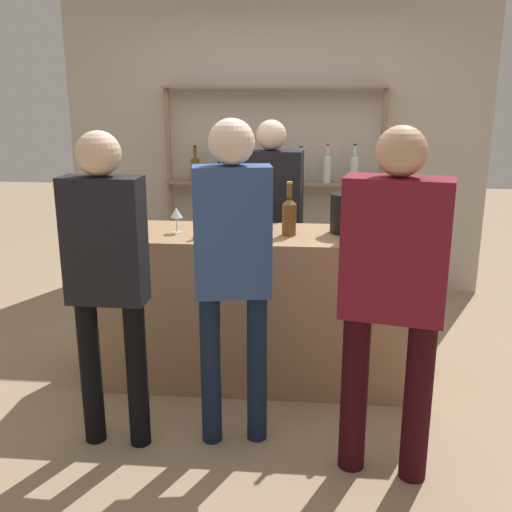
# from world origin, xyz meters

# --- Properties ---
(ground_plane) EXTENTS (16.00, 16.00, 0.00)m
(ground_plane) POSITION_xyz_m (0.00, 0.00, 0.00)
(ground_plane) COLOR #9E8466
(bar_counter) EXTENTS (2.15, 0.61, 0.98)m
(bar_counter) POSITION_xyz_m (0.00, 0.00, 0.49)
(bar_counter) COLOR #997551
(bar_counter) RESTS_ON ground_plane
(back_wall) EXTENTS (3.75, 0.12, 2.80)m
(back_wall) POSITION_xyz_m (0.00, 1.90, 1.40)
(back_wall) COLOR #B2A899
(back_wall) RESTS_ON ground_plane
(back_shelf) EXTENTS (1.93, 0.18, 1.86)m
(back_shelf) POSITION_xyz_m (-0.00, 1.72, 1.21)
(back_shelf) COLOR #897056
(back_shelf) RESTS_ON ground_plane
(counter_bottle_0) EXTENTS (0.08, 0.08, 0.36)m
(counter_bottle_0) POSITION_xyz_m (0.81, -0.05, 1.12)
(counter_bottle_0) COLOR black
(counter_bottle_0) RESTS_ON bar_counter
(counter_bottle_1) EXTENTS (0.08, 0.08, 0.31)m
(counter_bottle_1) POSITION_xyz_m (0.05, 0.14, 1.10)
(counter_bottle_1) COLOR black
(counter_bottle_1) RESTS_ON bar_counter
(counter_bottle_2) EXTENTS (0.09, 0.09, 0.33)m
(counter_bottle_2) POSITION_xyz_m (0.20, -0.03, 1.10)
(counter_bottle_2) COLOR brown
(counter_bottle_2) RESTS_ON bar_counter
(counter_bottle_3) EXTENTS (0.08, 0.08, 0.33)m
(counter_bottle_3) POSITION_xyz_m (-0.26, -0.01, 1.10)
(counter_bottle_3) COLOR black
(counter_bottle_3) RESTS_ON bar_counter
(counter_bottle_4) EXTENTS (0.07, 0.07, 0.38)m
(counter_bottle_4) POSITION_xyz_m (0.57, -0.11, 1.12)
(counter_bottle_4) COLOR silver
(counter_bottle_4) RESTS_ON bar_counter
(counter_bottle_5) EXTENTS (0.07, 0.07, 0.33)m
(counter_bottle_5) POSITION_xyz_m (-0.72, 0.01, 1.10)
(counter_bottle_5) COLOR black
(counter_bottle_5) RESTS_ON bar_counter
(wine_glass) EXTENTS (0.08, 0.08, 0.16)m
(wine_glass) POSITION_xyz_m (-0.49, -0.03, 1.10)
(wine_glass) COLOR silver
(wine_glass) RESTS_ON bar_counter
(ice_bucket) EXTENTS (0.22, 0.22, 0.24)m
(ice_bucket) POSITION_xyz_m (0.55, 0.07, 1.10)
(ice_bucket) COLOR black
(ice_bucket) RESTS_ON bar_counter
(server_behind_counter) EXTENTS (0.47, 0.24, 1.62)m
(server_behind_counter) POSITION_xyz_m (0.04, 0.70, 0.95)
(server_behind_counter) COLOR black
(server_behind_counter) RESTS_ON ground_plane
(customer_center) EXTENTS (0.40, 0.23, 1.70)m
(customer_center) POSITION_xyz_m (-0.05, -0.73, 1.03)
(customer_center) COLOR #121C33
(customer_center) RESTS_ON ground_plane
(customer_right) EXTENTS (0.50, 0.30, 1.69)m
(customer_right) POSITION_xyz_m (0.71, -0.94, 0.99)
(customer_right) COLOR black
(customer_right) RESTS_ON ground_plane
(customer_left) EXTENTS (0.40, 0.22, 1.65)m
(customer_left) POSITION_xyz_m (-0.67, -0.81, 0.98)
(customer_left) COLOR black
(customer_left) RESTS_ON ground_plane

